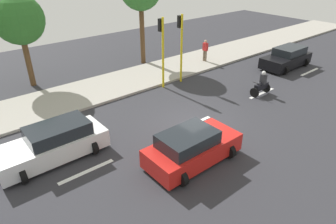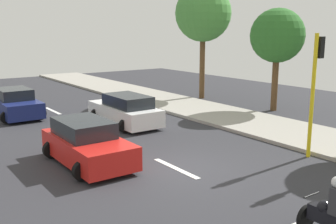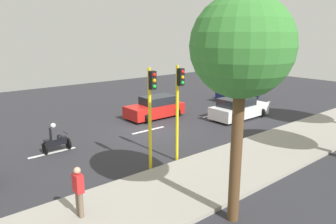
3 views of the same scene
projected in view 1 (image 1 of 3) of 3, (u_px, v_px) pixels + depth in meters
name	position (u px, v px, depth m)	size (l,w,h in m)	color
ground_plane	(193.00, 125.00, 15.58)	(40.00, 60.00, 0.10)	#2D2D33
sidewalk	(122.00, 83.00, 20.27)	(4.00, 60.00, 0.15)	#9E998E
lane_stripe_far_north	(310.00, 72.00, 22.28)	(0.20, 2.40, 0.01)	white
lane_stripe_north	(262.00, 93.00, 18.91)	(0.20, 2.40, 0.01)	white
lane_stripe_mid	(193.00, 124.00, 15.55)	(0.20, 2.40, 0.01)	white
lane_stripe_south	(87.00, 172.00, 12.18)	(0.20, 2.40, 0.01)	white
car_red	(192.00, 147.00, 12.46)	(2.27, 4.18, 1.52)	red
car_white	(54.00, 143.00, 12.72)	(2.23, 4.52, 1.52)	white
car_black	(287.00, 58.00, 22.92)	(2.28, 4.37, 1.52)	black
motorcycle	(261.00, 85.00, 18.48)	(0.60, 1.30, 1.53)	black
pedestrian_near_signal	(205.00, 50.00, 23.66)	(0.40, 0.24, 1.69)	#72604C
traffic_light_corner	(181.00, 39.00, 19.35)	(0.49, 0.24, 4.50)	yellow
traffic_light_midblock	(162.00, 43.00, 18.48)	(0.49, 0.24, 4.50)	yellow
street_tree_center	(19.00, 20.00, 18.08)	(3.06, 3.06, 5.83)	brown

